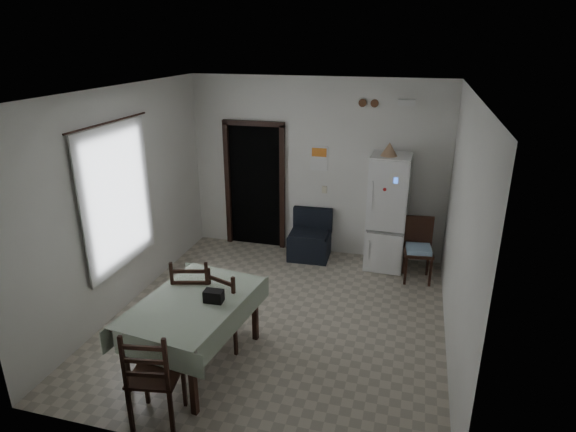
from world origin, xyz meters
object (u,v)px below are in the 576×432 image
(dining_chair_far_left, at_px, (195,296))
(dining_chair_far_right, at_px, (233,305))
(dining_chair_near_head, at_px, (155,373))
(fridge, at_px, (387,213))
(corner_chair, at_px, (418,251))
(navy_seat, at_px, (310,235))
(dining_table, at_px, (195,332))

(dining_chair_far_left, xyz_separation_m, dining_chair_far_right, (0.50, -0.02, -0.04))
(dining_chair_far_right, bearing_deg, dining_chair_near_head, 99.55)
(fridge, height_order, dining_chair_far_left, fridge)
(corner_chair, height_order, dining_chair_far_left, dining_chair_far_left)
(corner_chair, bearing_deg, navy_seat, 162.39)
(dining_chair_far_left, xyz_separation_m, dining_chair_near_head, (0.26, -1.38, -0.01))
(fridge, height_order, dining_table, fridge)
(dining_chair_far_left, bearing_deg, dining_chair_near_head, 85.65)
(fridge, distance_m, dining_table, 3.59)
(corner_chair, distance_m, dining_chair_far_left, 3.38)
(fridge, height_order, corner_chair, fridge)
(fridge, relative_size, dining_chair_near_head, 1.72)
(navy_seat, xyz_separation_m, dining_chair_far_right, (-0.35, -2.56, 0.11))
(fridge, relative_size, navy_seat, 2.30)
(dining_chair_far_right, bearing_deg, fridge, -102.18)
(corner_chair, height_order, dining_chair_near_head, dining_chair_near_head)
(fridge, xyz_separation_m, dining_chair_far_right, (-1.57, -2.56, -0.41))
(dining_chair_near_head, bearing_deg, dining_chair_far_right, -109.50)
(navy_seat, bearing_deg, fridge, -2.49)
(navy_seat, distance_m, dining_chair_far_left, 2.68)
(fridge, distance_m, dining_chair_far_right, 3.03)
(corner_chair, xyz_separation_m, dining_chair_near_head, (-2.32, -3.57, 0.05))
(corner_chair, distance_m, dining_chair_far_right, 3.03)
(dining_chair_near_head, bearing_deg, navy_seat, -108.11)
(fridge, relative_size, corner_chair, 1.90)
(navy_seat, bearing_deg, corner_chair, -13.99)
(corner_chair, bearing_deg, dining_table, -137.04)
(dining_chair_far_right, xyz_separation_m, dining_chair_near_head, (-0.24, -1.36, 0.03))
(navy_seat, distance_m, corner_chair, 1.77)
(navy_seat, bearing_deg, dining_chair_far_left, -110.87)
(dining_table, bearing_deg, navy_seat, 86.15)
(navy_seat, xyz_separation_m, dining_table, (-0.60, -3.05, 0.01))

